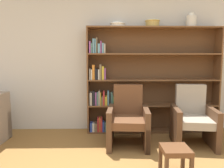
{
  "coord_description": "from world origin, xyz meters",
  "views": [
    {
      "loc": [
        -0.33,
        -1.71,
        1.39
      ],
      "look_at": [
        -0.25,
        1.98,
        0.95
      ],
      "focal_mm": 35.0,
      "sensor_mm": 36.0,
      "label": 1
    }
  ],
  "objects_px": {
    "bookshelf": "(142,82)",
    "bowl_terracotta": "(118,25)",
    "vase_tall": "(191,21)",
    "armchair_cushioned": "(193,119)",
    "bowl_sage": "(152,23)",
    "armchair_leather": "(128,120)",
    "footstool": "(175,153)"
  },
  "relations": [
    {
      "from": "bookshelf",
      "to": "bowl_terracotta",
      "type": "height_order",
      "value": "bowl_terracotta"
    },
    {
      "from": "vase_tall",
      "to": "armchair_cushioned",
      "type": "distance_m",
      "value": 1.77
    },
    {
      "from": "bowl_sage",
      "to": "armchair_cushioned",
      "type": "relative_size",
      "value": 0.28
    },
    {
      "from": "vase_tall",
      "to": "armchair_leather",
      "type": "relative_size",
      "value": 0.26
    },
    {
      "from": "footstool",
      "to": "bowl_terracotta",
      "type": "bearing_deg",
      "value": 110.39
    },
    {
      "from": "bookshelf",
      "to": "bowl_terracotta",
      "type": "relative_size",
      "value": 8.94
    },
    {
      "from": "bowl_terracotta",
      "to": "footstool",
      "type": "xyz_separation_m",
      "value": [
        0.6,
        -1.63,
        -1.7
      ]
    },
    {
      "from": "vase_tall",
      "to": "bowl_terracotta",
      "type": "bearing_deg",
      "value": 180.0
    },
    {
      "from": "bookshelf",
      "to": "bowl_sage",
      "type": "height_order",
      "value": "bowl_sage"
    },
    {
      "from": "bookshelf",
      "to": "bowl_terracotta",
      "type": "xyz_separation_m",
      "value": [
        -0.47,
        -0.03,
        1.05
      ]
    },
    {
      "from": "bowl_terracotta",
      "to": "armchair_cushioned",
      "type": "relative_size",
      "value": 0.29
    },
    {
      "from": "bowl_sage",
      "to": "vase_tall",
      "type": "bearing_deg",
      "value": -0.0
    },
    {
      "from": "armchair_leather",
      "to": "armchair_cushioned",
      "type": "distance_m",
      "value": 1.05
    },
    {
      "from": "armchair_cushioned",
      "to": "armchair_leather",
      "type": "bearing_deg",
      "value": 7.55
    },
    {
      "from": "bowl_sage",
      "to": "footstool",
      "type": "relative_size",
      "value": 0.75
    },
    {
      "from": "bookshelf",
      "to": "armchair_leather",
      "type": "relative_size",
      "value": 2.57
    },
    {
      "from": "bookshelf",
      "to": "armchair_cushioned",
      "type": "relative_size",
      "value": 2.57
    },
    {
      "from": "bowl_terracotta",
      "to": "footstool",
      "type": "relative_size",
      "value": 0.76
    },
    {
      "from": "bowl_sage",
      "to": "armchair_cushioned",
      "type": "bearing_deg",
      "value": -47.92
    },
    {
      "from": "vase_tall",
      "to": "armchair_cushioned",
      "type": "height_order",
      "value": "vase_tall"
    },
    {
      "from": "bowl_sage",
      "to": "armchair_leather",
      "type": "distance_m",
      "value": 1.8
    },
    {
      "from": "footstool",
      "to": "armchair_cushioned",
      "type": "bearing_deg",
      "value": 59.62
    },
    {
      "from": "bowl_sage",
      "to": "footstool",
      "type": "height_order",
      "value": "bowl_sage"
    },
    {
      "from": "vase_tall",
      "to": "footstool",
      "type": "bearing_deg",
      "value": -114.17
    },
    {
      "from": "bowl_sage",
      "to": "footstool",
      "type": "xyz_separation_m",
      "value": [
        -0.02,
        -1.63,
        -1.73
      ]
    },
    {
      "from": "bowl_terracotta",
      "to": "vase_tall",
      "type": "xyz_separation_m",
      "value": [
        1.34,
        -0.0,
        0.07
      ]
    },
    {
      "from": "bookshelf",
      "to": "vase_tall",
      "type": "relative_size",
      "value": 9.8
    },
    {
      "from": "bowl_sage",
      "to": "vase_tall",
      "type": "distance_m",
      "value": 0.71
    },
    {
      "from": "bookshelf",
      "to": "vase_tall",
      "type": "distance_m",
      "value": 1.41
    },
    {
      "from": "bowl_sage",
      "to": "vase_tall",
      "type": "height_order",
      "value": "vase_tall"
    },
    {
      "from": "vase_tall",
      "to": "armchair_leather",
      "type": "xyz_separation_m",
      "value": [
        -1.19,
        -0.62,
        -1.65
      ]
    },
    {
      "from": "armchair_cushioned",
      "to": "footstool",
      "type": "height_order",
      "value": "armchair_cushioned"
    }
  ]
}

